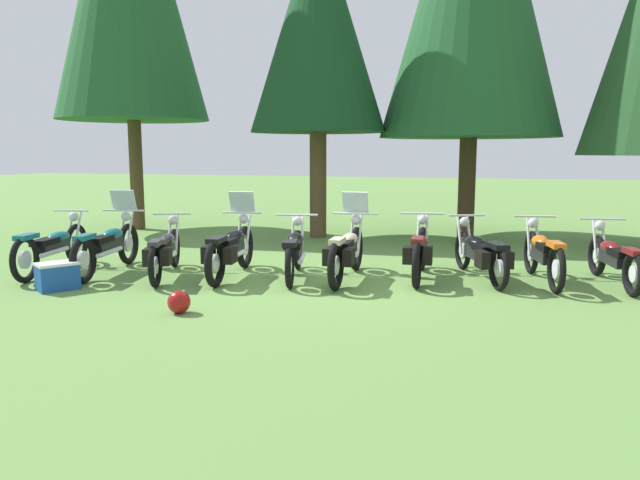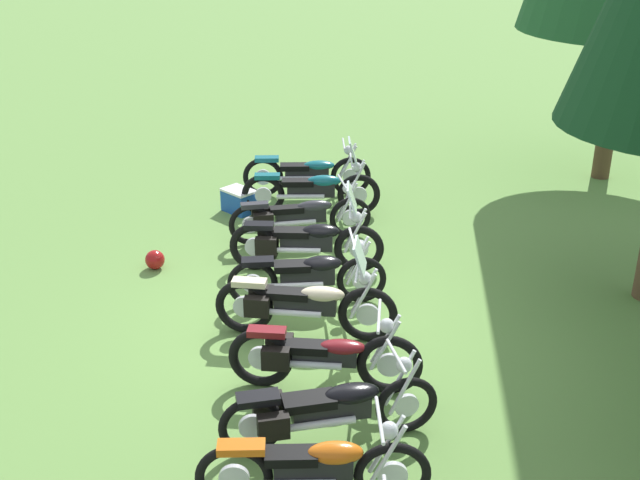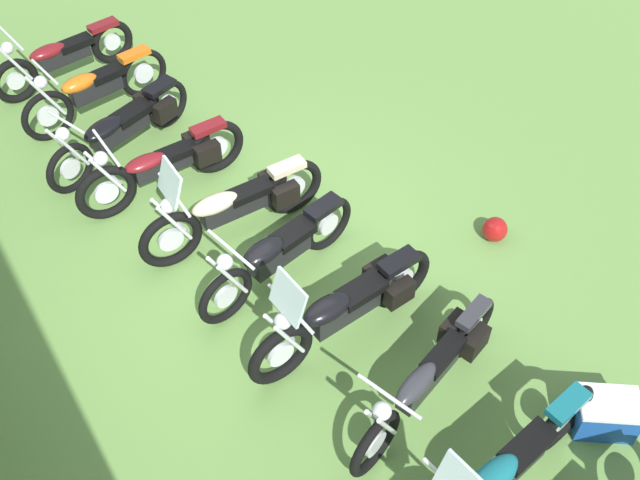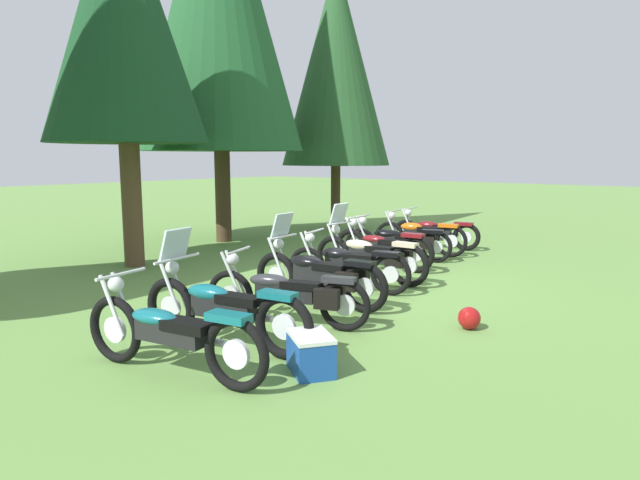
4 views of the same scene
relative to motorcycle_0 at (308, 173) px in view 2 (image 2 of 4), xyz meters
name	(u,v)px [view 2 (image 2 of 4)]	position (x,y,z in m)	size (l,w,h in m)	color
ground_plane	(308,320)	(4.56, 0.83, -0.46)	(80.00, 80.00, 0.00)	#608C42
motorcycle_0	(308,173)	(0.00, 0.00, 0.00)	(0.74, 2.36, 1.03)	black
motorcycle_1	(313,189)	(0.92, 0.26, 0.02)	(0.78, 2.42, 1.39)	black
motorcycle_2	(298,216)	(2.05, 0.21, -0.02)	(1.01, 2.24, 1.00)	black
motorcycle_3	(305,241)	(3.09, 0.52, 0.03)	(0.77, 2.33, 1.39)	black
motorcycle_4	(309,274)	(4.12, 0.77, 0.00)	(0.82, 2.17, 1.00)	black
motorcycle_5	(304,304)	(4.99, 0.86, 0.02)	(0.78, 2.38, 1.39)	black
motorcycle_6	(321,356)	(6.11, 1.27, -0.01)	(0.74, 2.26, 1.03)	black
motorcycle_7	(326,408)	(7.07, 1.48, -0.01)	(1.09, 2.21, 1.00)	black
motorcycle_8	(315,468)	(8.02, 1.54, 0.01)	(0.71, 2.19, 1.02)	black
picnic_cooler	(239,200)	(0.97, -1.07, -0.25)	(0.65, 0.70, 0.42)	#19479E
dropped_helmet	(155,260)	(3.41, -1.75, -0.31)	(0.30, 0.30, 0.30)	maroon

